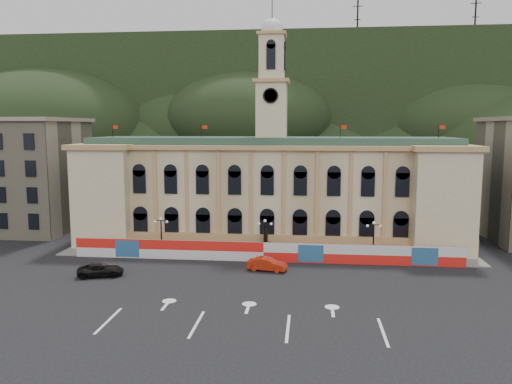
# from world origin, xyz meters

# --- Properties ---
(ground) EXTENTS (260.00, 260.00, 0.00)m
(ground) POSITION_xyz_m (0.00, 0.00, 0.00)
(ground) COLOR black
(ground) RESTS_ON ground
(lane_markings) EXTENTS (26.00, 10.00, 0.02)m
(lane_markings) POSITION_xyz_m (0.00, -5.00, 0.00)
(lane_markings) COLOR white
(lane_markings) RESTS_ON ground
(hill_ridge) EXTENTS (230.00, 80.00, 64.00)m
(hill_ridge) POSITION_xyz_m (0.03, 121.99, 19.48)
(hill_ridge) COLOR black
(hill_ridge) RESTS_ON ground
(city_hall) EXTENTS (56.20, 17.60, 37.10)m
(city_hall) POSITION_xyz_m (0.00, 27.63, 7.85)
(city_hall) COLOR beige
(city_hall) RESTS_ON ground
(side_building_left) EXTENTS (21.00, 17.00, 18.60)m
(side_building_left) POSITION_xyz_m (-43.00, 30.93, 9.33)
(side_building_left) COLOR tan
(side_building_left) RESTS_ON ground
(hoarding_fence) EXTENTS (50.00, 0.44, 2.50)m
(hoarding_fence) POSITION_xyz_m (0.06, 15.07, 1.25)
(hoarding_fence) COLOR red
(hoarding_fence) RESTS_ON ground
(pavement) EXTENTS (56.00, 5.50, 0.16)m
(pavement) POSITION_xyz_m (0.00, 17.75, 0.08)
(pavement) COLOR slate
(pavement) RESTS_ON ground
(statue) EXTENTS (1.40, 1.40, 3.72)m
(statue) POSITION_xyz_m (0.00, 18.00, 1.19)
(statue) COLOR #595651
(statue) RESTS_ON ground
(lamp_left) EXTENTS (1.96, 0.44, 5.15)m
(lamp_left) POSITION_xyz_m (-14.00, 17.00, 3.07)
(lamp_left) COLOR black
(lamp_left) RESTS_ON ground
(lamp_center) EXTENTS (1.96, 0.44, 5.15)m
(lamp_center) POSITION_xyz_m (0.00, 17.00, 3.07)
(lamp_center) COLOR black
(lamp_center) RESTS_ON ground
(lamp_right) EXTENTS (1.96, 0.44, 5.15)m
(lamp_right) POSITION_xyz_m (14.00, 17.00, 3.07)
(lamp_right) COLOR black
(lamp_right) RESTS_ON ground
(red_sedan) EXTENTS (3.24, 5.33, 1.58)m
(red_sedan) POSITION_xyz_m (0.78, 11.04, 0.79)
(red_sedan) COLOR #A9200C
(red_sedan) RESTS_ON ground
(black_suv) EXTENTS (5.22, 6.47, 1.44)m
(black_suv) POSITION_xyz_m (-18.17, 6.78, 0.72)
(black_suv) COLOR black
(black_suv) RESTS_ON ground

